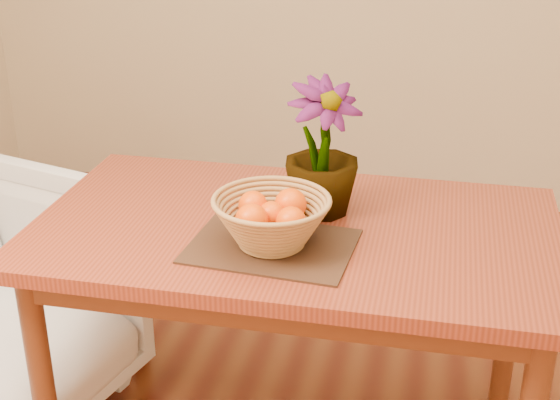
# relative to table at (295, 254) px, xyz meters

# --- Properties ---
(table) EXTENTS (1.40, 0.80, 0.75)m
(table) POSITION_rel_table_xyz_m (0.00, 0.00, 0.00)
(table) COLOR maroon
(table) RESTS_ON floor
(placemat) EXTENTS (0.43, 0.34, 0.01)m
(placemat) POSITION_rel_table_xyz_m (-0.03, -0.14, 0.09)
(placemat) COLOR #351D13
(placemat) RESTS_ON table
(wicker_basket) EXTENTS (0.30, 0.30, 0.12)m
(wicker_basket) POSITION_rel_table_xyz_m (-0.03, -0.14, 0.15)
(wicker_basket) COLOR #A27E43
(wicker_basket) RESTS_ON placemat
(orange_pile) EXTENTS (0.19, 0.19, 0.08)m
(orange_pile) POSITION_rel_table_xyz_m (-0.03, -0.14, 0.18)
(orange_pile) COLOR #FF5004
(orange_pile) RESTS_ON wicker_basket
(potted_plant) EXTENTS (0.29, 0.29, 0.37)m
(potted_plant) POSITION_rel_table_xyz_m (0.05, 0.10, 0.27)
(potted_plant) COLOR #1C4413
(potted_plant) RESTS_ON table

